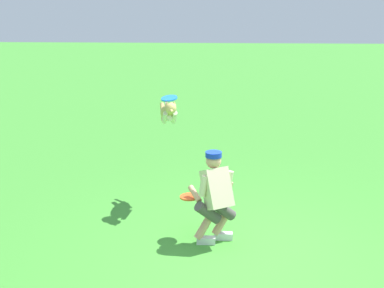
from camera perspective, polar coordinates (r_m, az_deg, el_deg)
The scene contains 5 objects.
ground_plane at distance 6.97m, azimuth 6.70°, elevation -12.62°, with size 60.00×60.00×0.00m, color #3F9031.
person at distance 7.14m, azimuth 2.58°, elevation -5.60°, with size 0.71×0.54×1.29m.
dog at distance 8.27m, azimuth -2.56°, elevation 3.47°, with size 0.37×1.06×0.51m.
frisbee_flying at distance 7.98m, azimuth -2.50°, elevation 5.02°, with size 0.25×0.25×0.02m, color #2180E6.
frisbee_held at distance 7.30m, azimuth -0.28°, elevation -5.79°, with size 0.27×0.27×0.02m, color #F55721.
Camera 1 is at (0.51, 6.09, 3.36)m, focal length 48.78 mm.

